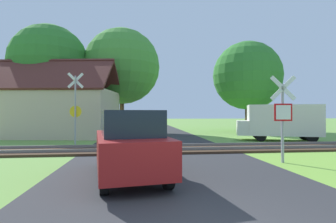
% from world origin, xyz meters
% --- Properties ---
extents(road_asphalt, '(6.89, 80.00, 0.01)m').
position_xyz_m(road_asphalt, '(0.00, 2.00, 0.00)').
color(road_asphalt, '#2D2D30').
rests_on(road_asphalt, ground).
extents(rail_track, '(60.00, 2.60, 0.22)m').
position_xyz_m(rail_track, '(0.00, 8.78, 0.06)').
color(rail_track, '#422D1E').
rests_on(rail_track, ground).
extents(stop_sign_near, '(0.87, 0.21, 3.02)m').
position_xyz_m(stop_sign_near, '(3.95, 5.27, 1.69)').
color(stop_sign_near, '#9E9EA5').
rests_on(stop_sign_near, ground).
extents(crossing_sign_far, '(0.88, 0.13, 3.96)m').
position_xyz_m(crossing_sign_far, '(-4.40, 11.61, 2.16)').
color(crossing_sign_far, '#9E9EA5').
rests_on(crossing_sign_far, ground).
extents(house, '(9.27, 6.85, 5.70)m').
position_xyz_m(house, '(-6.90, 16.79, 1.87)').
color(house, '#C6B293').
rests_on(house, ground).
extents(tree_center, '(6.75, 6.75, 9.30)m').
position_xyz_m(tree_center, '(-2.39, 20.56, 5.92)').
color(tree_center, '#513823').
rests_on(tree_center, ground).
extents(tree_far, '(5.78, 5.78, 7.91)m').
position_xyz_m(tree_far, '(10.26, 21.64, 5.01)').
color(tree_far, '#513823').
rests_on(tree_far, ground).
extents(tree_left, '(6.37, 6.37, 9.12)m').
position_xyz_m(tree_left, '(-8.36, 19.70, 5.92)').
color(tree_left, '#513823').
rests_on(tree_left, ground).
extents(tree_right, '(6.12, 6.12, 8.17)m').
position_xyz_m(tree_right, '(8.83, 19.36, 5.11)').
color(tree_right, '#513823').
rests_on(tree_right, ground).
extents(mail_truck, '(5.24, 3.36, 2.24)m').
position_xyz_m(mail_truck, '(7.87, 12.24, 1.24)').
color(mail_truck, silver).
rests_on(mail_truck, ground).
extents(parked_car, '(2.25, 4.21, 1.78)m').
position_xyz_m(parked_car, '(-1.24, 3.81, 0.89)').
color(parked_car, maroon).
rests_on(parked_car, ground).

